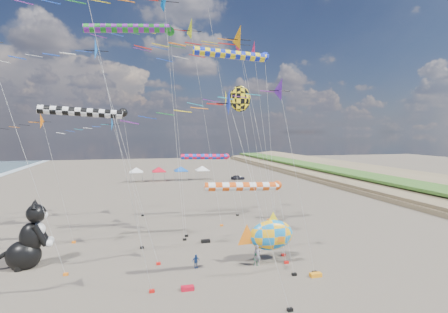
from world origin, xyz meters
TOP-DOWN VIEW (x-y plane):
  - ground at (0.00, 0.00)m, footprint 260.00×260.00m
  - delta_kite_0 at (4.27, 15.66)m, footprint 12.99×2.42m
  - delta_kite_1 at (-9.24, 9.26)m, footprint 10.84×2.07m
  - delta_kite_2 at (-15.39, 17.22)m, footprint 7.37×1.66m
  - delta_kite_3 at (5.57, 20.81)m, footprint 15.09×3.04m
  - delta_kite_4 at (-2.16, -0.56)m, footprint 10.02×1.77m
  - delta_kite_7 at (-9.06, 27.11)m, footprint 9.22×2.03m
  - delta_kite_9 at (1.79, 8.54)m, footprint 11.84×2.30m
  - delta_kite_10 at (0.36, 19.69)m, footprint 12.35×2.68m
  - delta_kite_11 at (3.78, 4.28)m, footprint 9.21×1.94m
  - windsock_0 at (2.74, 24.14)m, footprint 7.68×0.73m
  - windsock_1 at (-6.31, 16.53)m, footprint 9.98×0.91m
  - windsock_2 at (3.44, 14.06)m, footprint 9.09×0.90m
  - windsock_3 at (-10.50, 13.82)m, footprint 8.90×0.82m
  - windsock_4 at (1.61, 4.35)m, footprint 7.25×0.68m
  - angelfish_kite at (3.99, 14.41)m, footprint 3.74×3.02m
  - cat_inflatable at (-15.03, 11.39)m, footprint 4.34×2.52m
  - fish_inflatable at (4.94, 7.79)m, footprint 5.32×2.10m
  - person_adult at (3.43, 7.00)m, footprint 0.66×0.47m
  - child_green at (3.34, 6.98)m, footprint 0.67×0.63m
  - child_blue at (-1.63, 7.78)m, footprint 0.72×0.45m
  - kite_bag_0 at (9.67, 19.29)m, footprint 0.90×0.44m
  - kite_bag_1 at (-2.89, 3.91)m, footprint 0.90×0.44m
  - kite_bag_2 at (0.47, 14.07)m, footprint 0.90×0.44m
  - kite_bag_3 at (7.04, 3.73)m, footprint 0.90×0.44m
  - tent_row at (1.50, 60.00)m, footprint 19.20×4.20m
  - parked_car at (17.09, 58.00)m, footprint 3.29×1.37m

SIDE VIEW (x-z plane):
  - ground at x=0.00m, z-range 0.00..0.00m
  - kite_bag_0 at x=9.67m, z-range 0.00..0.30m
  - kite_bag_1 at x=-2.89m, z-range 0.00..0.30m
  - kite_bag_2 at x=0.47m, z-range 0.00..0.30m
  - kite_bag_3 at x=7.04m, z-range 0.00..0.30m
  - child_green at x=3.34m, z-range 0.00..1.09m
  - parked_car at x=17.09m, z-range 0.00..1.11m
  - child_blue at x=-1.63m, z-range 0.00..1.14m
  - person_adult at x=3.43m, z-range 0.00..1.73m
  - fish_inflatable at x=4.94m, z-range 0.13..4.44m
  - cat_inflatable at x=-15.03m, z-range 0.00..5.59m
  - tent_row at x=1.50m, z-range 1.25..5.05m
  - windsock_4 at x=1.61m, z-range 3.36..10.88m
  - windsock_0 at x=2.74m, z-range 3.77..12.13m
  - delta_kite_2 at x=-15.39m, z-range 5.31..18.38m
  - delta_kite_7 at x=-9.06m, z-range 5.31..18.60m
  - delta_kite_4 at x=-2.16m, z-range 5.66..19.50m
  - windsock_3 at x=-10.50m, z-range 6.22..19.60m
  - delta_kite_11 at x=3.78m, z-range 6.35..21.69m
  - angelfish_kite at x=3.99m, z-range 6.50..22.39m
  - delta_kite_1 at x=-9.24m, z-range 8.05..26.90m
  - delta_kite_9 at x=1.79m, z-range 8.58..28.65m
  - windsock_2 at x=3.44m, z-range 9.13..28.44m
  - delta_kite_0 at x=4.27m, z-range 8.86..29.60m
  - delta_kite_3 at x=5.57m, z-range 9.75..32.76m
  - windsock_1 at x=-6.31m, z-range 10.38..32.20m
  - delta_kite_10 at x=0.36m, z-range 10.29..34.09m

